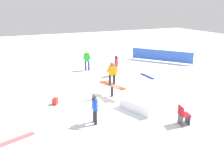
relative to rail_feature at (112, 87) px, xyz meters
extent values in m
plane|color=white|center=(0.00, 0.00, -0.58)|extent=(60.00, 60.00, 0.00)
cylinder|color=black|center=(0.00, 0.00, -0.27)|extent=(0.14, 0.14, 0.63)
cube|color=#A53F1E|center=(0.00, 0.00, 0.08)|extent=(1.78, 0.94, 0.08)
cube|color=white|center=(-1.97, -0.80, -0.33)|extent=(2.23, 2.07, 0.51)
cube|color=#DE6857|center=(0.00, 0.00, 0.14)|extent=(1.49, 0.34, 0.03)
cylinder|color=#1E3125|center=(0.01, -0.13, 0.43)|extent=(0.14, 0.14, 0.55)
cylinder|color=#1E3125|center=(-0.01, 0.13, 0.43)|extent=(0.14, 0.14, 0.55)
cube|color=orange|center=(0.00, 0.00, 0.96)|extent=(0.22, 0.35, 0.51)
cylinder|color=orange|center=(0.01, -0.21, 1.08)|extent=(0.10, 0.31, 0.47)
cylinder|color=orange|center=(-0.01, 0.21, 1.08)|extent=(0.10, 0.31, 0.47)
sphere|color=blue|center=(0.00, 0.00, 1.33)|extent=(0.22, 0.22, 0.22)
cylinder|color=#3D3176|center=(5.49, -0.43, -0.22)|extent=(0.15, 0.15, 0.73)
cylinder|color=#3D3176|center=(5.70, -0.24, -0.22)|extent=(0.15, 0.15, 0.73)
cube|color=green|center=(5.60, -0.33, 0.44)|extent=(0.42, 0.42, 0.59)
cylinder|color=green|center=(5.43, -0.50, 0.57)|extent=(0.24, 0.24, 0.53)
cylinder|color=green|center=(5.76, -0.17, 0.57)|extent=(0.24, 0.24, 0.53)
sphere|color=yellow|center=(5.60, -0.33, 0.85)|extent=(0.23, 0.23, 0.23)
cylinder|color=gold|center=(3.51, -1.93, -0.24)|extent=(0.14, 0.14, 0.70)
cylinder|color=gold|center=(3.28, -1.78, -0.24)|extent=(0.14, 0.14, 0.70)
cube|color=red|center=(3.39, -1.86, 0.40)|extent=(0.41, 0.37, 0.56)
cylinder|color=red|center=(3.57, -1.98, 0.52)|extent=(0.24, 0.20, 0.51)
cylinder|color=red|center=(3.21, -1.74, 0.52)|extent=(0.24, 0.20, 0.51)
sphere|color=black|center=(3.39, -1.86, 0.79)|extent=(0.22, 0.22, 0.22)
cylinder|color=#232527|center=(-2.53, 1.91, -0.26)|extent=(0.14, 0.14, 0.64)
cylinder|color=#232527|center=(-2.28, 1.88, -0.26)|extent=(0.14, 0.14, 0.64)
cube|color=blue|center=(-2.41, 1.90, 0.32)|extent=(0.35, 0.24, 0.52)
cylinder|color=blue|center=(-2.61, 1.92, 0.44)|extent=(0.23, 0.11, 0.47)
cylinder|color=blue|center=(-2.21, 1.87, 0.44)|extent=(0.23, 0.11, 0.47)
sphere|color=brown|center=(-2.41, 1.90, 0.68)|extent=(0.21, 0.21, 0.21)
cube|color=#E55A62|center=(-2.35, 5.14, -0.57)|extent=(0.71, 1.51, 0.02)
cube|color=navy|center=(2.29, -3.83, -0.57)|extent=(1.56, 0.39, 0.02)
cube|color=#3F3F44|center=(-4.10, -1.80, -0.36)|extent=(0.39, 0.11, 0.44)
cube|color=#3F3F44|center=(-4.03, -1.44, -0.36)|extent=(0.39, 0.11, 0.44)
cube|color=#B51319|center=(-4.07, -1.62, -0.12)|extent=(0.52, 0.52, 0.04)
cube|color=#B51319|center=(-4.03, -1.42, 0.10)|extent=(0.44, 0.12, 0.40)
cube|color=red|center=(0.25, 3.15, -0.41)|extent=(0.37, 0.35, 0.34)
cylinder|color=blue|center=(3.31, -9.11, -0.03)|extent=(0.06, 0.06, 1.10)
cylinder|color=blue|center=(7.51, -5.59, -0.03)|extent=(0.06, 0.06, 1.10)
cube|color=blue|center=(5.41, -7.35, 0.02)|extent=(4.21, 3.53, 0.99)
camera|label=1|loc=(-10.51, 4.70, 4.38)|focal=35.00mm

